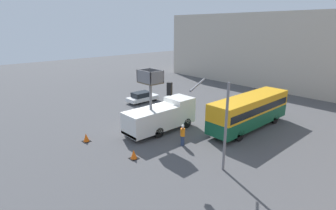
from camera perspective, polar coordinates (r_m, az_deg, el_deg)
The scene contains 10 objects.
ground_plane at distance 26.48m, azimuth -1.35°, elevation -4.63°, with size 120.00×120.00×0.00m, color #4C4C4F.
building_backdrop_far at distance 47.26m, azimuth 25.02°, elevation 10.68°, with size 44.00×10.00×11.71m.
utility_truck at distance 24.83m, azimuth -1.46°, elevation -2.25°, with size 2.39×7.23×6.03m.
city_bus at distance 26.56m, azimuth 17.36°, elevation -0.99°, with size 2.50×10.32×3.24m.
traffic_light_pole at distance 17.83m, azimuth 8.12°, elevation -0.99°, with size 3.82×3.57×6.28m.
road_worker_near_truck at distance 25.05m, azimuth -9.66°, elevation -3.81°, with size 0.38×0.38×1.90m.
road_worker_directing at distance 22.09m, azimuth 3.20°, elevation -6.54°, with size 0.38×0.38×1.87m.
traffic_cone_near_truck at distance 20.38m, azimuth -7.46°, elevation -10.64°, with size 0.64×0.64×0.73m.
traffic_cone_mid_road at distance 24.07m, azimuth -17.39°, elevation -6.81°, with size 0.66×0.66×0.75m.
parked_car_curbside at distance 34.71m, azimuth -5.63°, elevation 1.77°, with size 1.75×4.27×1.38m.
Camera 1 is at (18.74, -15.99, 9.71)m, focal length 28.00 mm.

